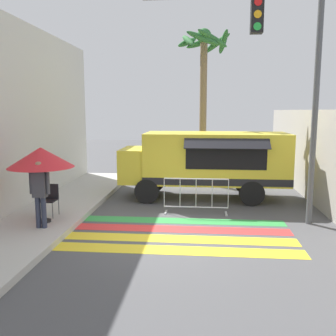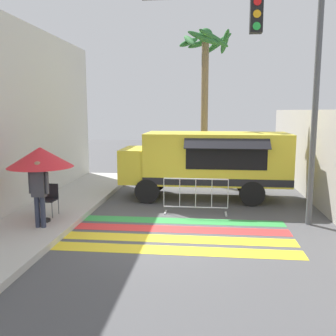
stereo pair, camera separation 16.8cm
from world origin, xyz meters
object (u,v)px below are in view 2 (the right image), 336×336
at_px(food_truck, 204,160).
at_px(palm_tree, 205,69).
at_px(barricade_front, 196,196).
at_px(vendor_person, 39,190).
at_px(patio_umbrella, 40,157).
at_px(folding_chair, 49,197).
at_px(traffic_signal_pole, 281,60).

bearing_deg(food_truck, palm_tree, 90.26).
bearing_deg(food_truck, barricade_front, -95.54).
bearing_deg(vendor_person, patio_umbrella, 116.61).
height_order(vendor_person, palm_tree, palm_tree).
bearing_deg(palm_tree, folding_chair, -125.77).
height_order(food_truck, vendor_person, food_truck).
bearing_deg(barricade_front, food_truck, 84.46).
relative_size(food_truck, patio_umbrella, 2.89).
xyz_separation_m(folding_chair, vendor_person, (0.26, -1.12, 0.44)).
height_order(patio_umbrella, folding_chair, patio_umbrella).
xyz_separation_m(patio_umbrella, folding_chair, (-0.11, 0.63, -1.20)).
height_order(traffic_signal_pole, folding_chair, traffic_signal_pole).
height_order(traffic_signal_pole, vendor_person, traffic_signal_pole).
relative_size(vendor_person, barricade_front, 0.86).
distance_m(vendor_person, palm_tree, 8.99).
relative_size(food_truck, folding_chair, 6.55).
bearing_deg(traffic_signal_pole, vendor_person, -165.91).
bearing_deg(barricade_front, folding_chair, -164.23).
height_order(folding_chair, vendor_person, vendor_person).
xyz_separation_m(food_truck, palm_tree, (-0.01, 2.76, 3.41)).
height_order(traffic_signal_pole, patio_umbrella, traffic_signal_pole).
xyz_separation_m(folding_chair, palm_tree, (4.33, 6.01, 4.11)).
bearing_deg(food_truck, folding_chair, -143.24).
xyz_separation_m(traffic_signal_pole, patio_umbrella, (-6.25, -1.04, -2.52)).
xyz_separation_m(traffic_signal_pole, palm_tree, (-2.03, 5.60, 0.38)).
bearing_deg(folding_chair, palm_tree, 63.24).
height_order(traffic_signal_pole, barricade_front, traffic_signal_pole).
distance_m(food_truck, barricade_front, 2.25).
height_order(food_truck, patio_umbrella, food_truck).
xyz_separation_m(food_truck, traffic_signal_pole, (2.02, -2.83, 3.02)).
xyz_separation_m(traffic_signal_pole, vendor_person, (-6.10, -1.53, -3.29)).
xyz_separation_m(vendor_person, palm_tree, (4.07, 7.13, 3.67)).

